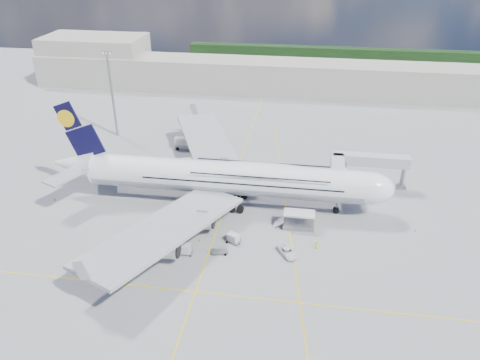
# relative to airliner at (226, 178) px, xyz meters

# --- Properties ---
(ground) EXTENTS (300.00, 300.00, 0.00)m
(ground) POSITION_rel_airliner_xyz_m (-0.26, -10.00, -6.87)
(ground) COLOR gray
(ground) RESTS_ON ground
(taxi_line_main) EXTENTS (0.25, 220.00, 0.01)m
(taxi_line_main) POSITION_rel_airliner_xyz_m (-0.26, -10.00, -6.86)
(taxi_line_main) COLOR yellow
(taxi_line_main) RESTS_ON ground
(taxi_line_cross) EXTENTS (120.00, 0.25, 0.01)m
(taxi_line_cross) POSITION_rel_airliner_xyz_m (-0.26, -30.00, -6.86)
(taxi_line_cross) COLOR yellow
(taxi_line_cross) RESTS_ON ground
(taxi_line_diag) EXTENTS (14.16, 99.06, 0.01)m
(taxi_line_diag) POSITION_rel_airliner_xyz_m (13.74, -0.00, -6.86)
(taxi_line_diag) COLOR yellow
(taxi_line_diag) RESTS_ON ground
(airliner) EXTENTS (77.26, 79.15, 23.71)m
(airliner) POSITION_rel_airliner_xyz_m (0.00, 0.00, 0.00)
(airliner) COLOR white
(airliner) RESTS_ON ground
(jet_bridge) EXTENTS (18.80, 12.10, 8.50)m
(jet_bridge) POSITION_rel_airliner_xyz_m (29.55, 10.94, -0.02)
(jet_bridge) COLOR #B7B7BC
(jet_bridge) RESTS_ON ground
(cargo_loader) EXTENTS (8.53, 3.20, 3.67)m
(cargo_loader) POSITION_rel_airliner_xyz_m (16.56, -7.11, -5.62)
(cargo_loader) COLOR silver
(cargo_loader) RESTS_ON ground
(light_mast) EXTENTS (3.00, 0.70, 25.50)m
(light_mast) POSITION_rel_airliner_xyz_m (-40.26, 35.00, 6.34)
(light_mast) COLOR gray
(light_mast) RESTS_ON ground
(terminal) EXTENTS (180.00, 16.00, 12.00)m
(terminal) POSITION_rel_airliner_xyz_m (-0.26, 85.00, -0.87)
(terminal) COLOR #B2AD9E
(terminal) RESTS_ON ground
(hangar) EXTENTS (40.00, 22.00, 18.00)m
(hangar) POSITION_rel_airliner_xyz_m (-70.26, 90.00, 2.13)
(hangar) COLOR #B2AD9E
(hangar) RESTS_ON ground
(tree_line) EXTENTS (160.00, 6.00, 8.00)m
(tree_line) POSITION_rel_airliner_xyz_m (39.74, 130.00, -2.87)
(tree_line) COLOR #193814
(tree_line) RESTS_ON ground
(dolly_row_a) EXTENTS (2.92, 2.11, 0.38)m
(dolly_row_a) POSITION_rel_airliner_xyz_m (-11.40, -8.12, -6.57)
(dolly_row_a) COLOR gray
(dolly_row_a) RESTS_ON ground
(dolly_row_b) EXTENTS (3.82, 3.03, 2.14)m
(dolly_row_b) POSITION_rel_airliner_xyz_m (-15.66, -17.40, -5.72)
(dolly_row_b) COLOR gray
(dolly_row_b) RESTS_ON ground
(dolly_row_c) EXTENTS (3.34, 1.81, 2.10)m
(dolly_row_c) POSITION_rel_airliner_xyz_m (-4.84, -19.68, -5.74)
(dolly_row_c) COLOR gray
(dolly_row_c) RESTS_ON ground
(dolly_back) EXTENTS (2.70, 1.62, 1.63)m
(dolly_back) POSITION_rel_airliner_xyz_m (-15.42, -19.54, -5.99)
(dolly_back) COLOR gray
(dolly_back) RESTS_ON ground
(dolly_nose_far) EXTENTS (3.51, 2.95, 1.96)m
(dolly_nose_far) POSITION_rel_airliner_xyz_m (3.90, -14.46, -5.81)
(dolly_nose_far) COLOR gray
(dolly_nose_far) RESTS_ON ground
(dolly_nose_near) EXTENTS (3.53, 2.52, 0.47)m
(dolly_nose_near) POSITION_rel_airliner_xyz_m (1.86, -18.48, -6.51)
(dolly_nose_near) COLOR gray
(dolly_nose_near) RESTS_ON ground
(baggage_tug) EXTENTS (3.48, 2.48, 1.98)m
(baggage_tug) POSITION_rel_airliner_xyz_m (-13.31, -14.18, -6.00)
(baggage_tug) COLOR silver
(baggage_tug) RESTS_ON ground
(catering_truck_inner) EXTENTS (7.82, 5.20, 4.32)m
(catering_truck_inner) POSITION_rel_airliner_xyz_m (-11.88, 12.51, -4.83)
(catering_truck_inner) COLOR gray
(catering_truck_inner) RESTS_ON ground
(catering_truck_outer) EXTENTS (5.84, 2.36, 3.46)m
(catering_truck_outer) POSITION_rel_airliner_xyz_m (-17.30, 28.20, -5.26)
(catering_truck_outer) COLOR gray
(catering_truck_outer) RESTS_ON ground
(service_van) EXTENTS (4.61, 5.43, 1.38)m
(service_van) POSITION_rel_airliner_xyz_m (14.98, -17.04, -6.18)
(service_van) COLOR white
(service_van) RESTS_ON ground
(crew_nose) EXTENTS (0.66, 0.55, 1.53)m
(crew_nose) POSITION_rel_airliner_xyz_m (32.25, 4.34, -6.10)
(crew_nose) COLOR #E1F81A
(crew_nose) RESTS_ON ground
(crew_loader) EXTENTS (0.96, 1.05, 1.74)m
(crew_loader) POSITION_rel_airliner_xyz_m (20.17, -3.42, -6.00)
(crew_loader) COLOR #A0EE19
(crew_loader) RESTS_ON ground
(crew_wing) EXTENTS (0.82, 1.25, 1.98)m
(crew_wing) POSITION_rel_airliner_xyz_m (-12.17, -8.67, -5.88)
(crew_wing) COLOR #B9EE19
(crew_wing) RESTS_ON ground
(crew_van) EXTENTS (0.99, 1.01, 1.75)m
(crew_van) POSITION_rel_airliner_xyz_m (20.44, -14.14, -5.99)
(crew_van) COLOR #ACFF1A
(crew_van) RESTS_ON ground
(crew_tug) EXTENTS (1.24, 0.95, 1.69)m
(crew_tug) POSITION_rel_airliner_xyz_m (-7.29, -18.33, -6.02)
(crew_tug) COLOR #C0DB17
(crew_tug) RESTS_ON ground
(cone_nose) EXTENTS (0.41, 0.41, 0.52)m
(cone_nose) POSITION_rel_airliner_xyz_m (41.09, -5.00, -6.62)
(cone_nose) COLOR orange
(cone_nose) RESTS_ON ground
(cone_wing_left_inner) EXTENTS (0.39, 0.39, 0.50)m
(cone_wing_left_inner) POSITION_rel_airliner_xyz_m (-2.44, 6.14, -6.63)
(cone_wing_left_inner) COLOR orange
(cone_wing_left_inner) RESTS_ON ground
(cone_wing_left_outer) EXTENTS (0.38, 0.38, 0.48)m
(cone_wing_left_outer) POSITION_rel_airliner_xyz_m (-15.98, 28.72, -6.64)
(cone_wing_left_outer) COLOR orange
(cone_wing_left_outer) RESTS_ON ground
(cone_wing_right_inner) EXTENTS (0.51, 0.51, 0.64)m
(cone_wing_right_inner) POSITION_rel_airliner_xyz_m (-2.89, -15.20, -6.56)
(cone_wing_right_inner) COLOR orange
(cone_wing_right_inner) RESTS_ON ground
(cone_wing_right_outer) EXTENTS (0.42, 0.42, 0.53)m
(cone_wing_right_outer) POSITION_rel_airliner_xyz_m (-12.40, -22.76, -6.61)
(cone_wing_right_outer) COLOR orange
(cone_wing_right_outer) RESTS_ON ground
(cone_tail) EXTENTS (0.47, 0.47, 0.60)m
(cone_tail) POSITION_rel_airliner_xyz_m (-39.94, -4.45, -6.58)
(cone_tail) COLOR orange
(cone_tail) RESTS_ON ground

